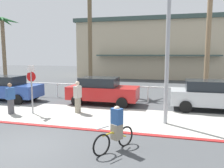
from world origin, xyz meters
name	(u,v)px	position (x,y,z in m)	size (l,w,h in m)	color
ground_plane	(106,96)	(0.00, 10.00, 0.00)	(80.00, 80.00, 0.00)	#424447
sidewalk_strip	(76,115)	(0.00, 4.20, 0.01)	(44.00, 4.00, 0.02)	#ADAAA0
curb_paint	(57,127)	(0.00, 2.20, 0.01)	(44.00, 0.24, 0.03)	maroon
building_backdrop	(158,49)	(2.91, 26.64, 3.91)	(21.57, 10.69, 7.77)	#BCAD8E
rail_fence	(100,88)	(0.00, 8.50, 0.83)	(24.31, 0.08, 1.04)	white
stop_sign_bike_lane	(31,82)	(-2.34, 3.92, 1.68)	(0.52, 0.56, 2.56)	gray
streetlight_curb	(168,27)	(4.53, 3.64, 4.28)	(0.24, 2.54, 7.50)	#9EA0A5
palm_tree_0	(3,34)	(-11.22, 12.67, 5.12)	(3.46, 3.04, 6.71)	#756047
palm_tree_1	(90,7)	(-2.13, 12.36, 7.09)	(3.25, 2.74, 10.04)	brown
palm_tree_2	(210,9)	(7.31, 11.94, 6.42)	(3.11, 3.37, 8.98)	#846B4C
car_blue_1	(7,88)	(-5.93, 6.44, 0.87)	(4.40, 2.02, 1.69)	#284793
car_red_2	(102,90)	(0.55, 7.10, 0.87)	(4.40, 2.02, 1.69)	red
car_silver_3	(210,95)	(6.89, 7.03, 0.87)	(4.40, 2.02, 1.69)	#B2B7BC
cyclist_yellow_0	(116,129)	(3.01, 0.58, 0.69)	(1.00, 1.58, 1.50)	black
pedestrian_0	(78,98)	(-0.08, 4.68, 0.79)	(0.39, 0.45, 1.71)	gray
pedestrian_1	(11,100)	(-3.40, 3.57, 0.76)	(0.43, 0.47, 1.65)	#4C4C51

